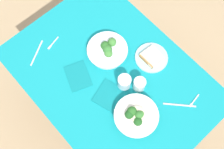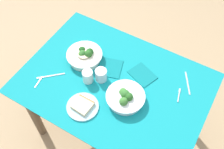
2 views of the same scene
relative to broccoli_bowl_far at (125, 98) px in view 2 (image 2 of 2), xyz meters
The scene contains 13 objects.
ground_plane 0.81m from the broccoli_bowl_far, 32.74° to the right, with size 6.00×6.00×0.00m, color tan.
dining_table 0.23m from the broccoli_bowl_far, 32.74° to the right, with size 1.30×0.93×0.75m.
broccoli_bowl_far is the anchor object (origin of this frame).
broccoli_bowl_near 0.46m from the broccoli_bowl_far, 20.48° to the right, with size 0.26×0.26×0.10m.
bread_side_plate 0.29m from the broccoli_bowl_far, 40.42° to the left, with size 0.21×0.21×0.04m.
water_glass_center 0.24m from the broccoli_bowl_far, 16.65° to the right, with size 0.08×0.08×0.09m, color silver.
water_glass_side 0.30m from the broccoli_bowl_far, ahead, with size 0.08×0.08×0.10m, color silver.
fork_by_far_bowl 0.62m from the broccoli_bowl_far, 16.25° to the left, with size 0.02×0.10×0.00m.
fork_by_near_bowl 0.37m from the broccoli_bowl_far, 142.71° to the right, with size 0.04×0.11×0.00m.
table_knife_left 0.46m from the broccoli_bowl_far, 132.02° to the right, with size 0.19×0.01×0.00m, color #B7B7BC.
table_knife_right 0.56m from the broccoli_bowl_far, ahead, with size 0.20×0.01×0.00m, color #B7B7BC.
napkin_folded_upper 0.25m from the broccoli_bowl_far, 91.17° to the right, with size 0.18×0.14×0.01m, color #0F777D.
napkin_folded_lower 0.30m from the broccoli_bowl_far, 38.07° to the right, with size 0.18×0.17×0.01m, color #0F777D.
Camera 2 is at (-0.52, 0.92, 2.33)m, focal length 43.33 mm.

